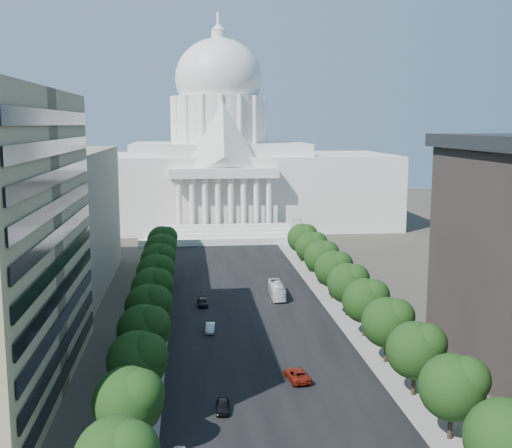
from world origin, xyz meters
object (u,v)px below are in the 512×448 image
object	(u,v)px
car_red	(297,375)
car_dark_b	(202,303)
city_bus	(277,290)
car_dark_a	(223,406)
car_silver	(210,328)

from	to	relation	value
car_red	car_dark_b	xyz separation A→B (m)	(-12.27, 38.62, -0.10)
car_red	car_dark_b	world-z (taller)	car_red
car_red	city_bus	size ratio (longest dim) A/B	0.54
car_dark_a	car_red	bearing A→B (deg)	42.65
car_dark_a	car_silver	size ratio (longest dim) A/B	0.94
car_red	city_bus	xyz separation A→B (m)	(3.22, 43.56, 0.69)
car_dark_b	city_bus	xyz separation A→B (m)	(15.49, 4.94, 0.80)
car_dark_a	car_red	xyz separation A→B (m)	(10.91, 8.80, 0.10)
car_red	city_bus	world-z (taller)	city_bus
car_dark_a	city_bus	xyz separation A→B (m)	(14.13, 52.36, 0.79)
car_dark_b	car_red	bearing A→B (deg)	-75.69
car_dark_a	car_silver	bearing A→B (deg)	94.49
car_dark_a	car_red	size ratio (longest dim) A/B	0.71
car_silver	city_bus	bearing A→B (deg)	60.29
car_dark_a	city_bus	distance (m)	54.24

